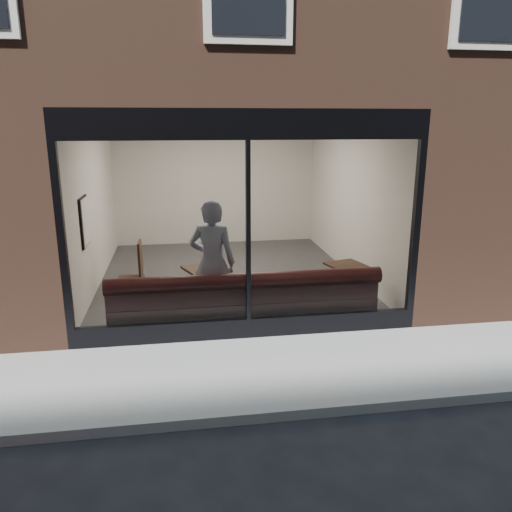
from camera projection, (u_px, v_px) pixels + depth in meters
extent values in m
plane|color=black|center=(275.00, 417.00, 5.29)|extent=(120.00, 120.00, 0.00)
cube|color=gray|center=(260.00, 371.00, 6.24)|extent=(40.00, 2.00, 0.01)
cube|color=gray|center=(276.00, 414.00, 5.23)|extent=(40.00, 0.10, 0.12)
cube|color=brown|center=(59.00, 184.00, 11.95)|extent=(2.50, 12.00, 3.20)
cube|color=brown|center=(358.00, 178.00, 13.07)|extent=(2.50, 12.00, 3.20)
cube|color=brown|center=(208.00, 170.00, 15.37)|extent=(5.00, 6.00, 3.20)
plane|color=#2D2D30|center=(228.00, 276.00, 10.06)|extent=(6.00, 6.00, 0.00)
plane|color=white|center=(226.00, 113.00, 9.23)|extent=(6.00, 6.00, 0.00)
plane|color=silver|center=(215.00, 181.00, 12.50)|extent=(5.00, 0.00, 5.00)
plane|color=silver|center=(94.00, 201.00, 9.28)|extent=(0.00, 6.00, 6.00)
plane|color=silver|center=(350.00, 196.00, 10.02)|extent=(0.00, 6.00, 6.00)
cube|color=black|center=(249.00, 328.00, 7.21)|extent=(5.00, 0.10, 0.30)
cube|color=black|center=(248.00, 124.00, 6.47)|extent=(5.00, 0.10, 0.40)
cube|color=black|center=(248.00, 233.00, 6.85)|extent=(0.06, 0.10, 2.50)
plane|color=white|center=(248.00, 234.00, 6.82)|extent=(4.80, 0.00, 4.80)
cube|color=#381416|center=(245.00, 313.00, 7.57)|extent=(4.00, 0.55, 0.45)
imported|color=#8B9AB8|center=(212.00, 262.00, 7.59)|extent=(0.80, 0.63, 1.92)
cube|color=black|center=(206.00, 269.00, 8.02)|extent=(0.82, 0.82, 0.04)
cube|color=black|center=(346.00, 265.00, 8.22)|extent=(0.69, 0.69, 0.04)
cube|color=black|center=(131.00, 279.00, 9.14)|extent=(0.48, 0.48, 0.04)
cube|color=white|center=(86.00, 221.00, 8.16)|extent=(0.02, 0.57, 0.76)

